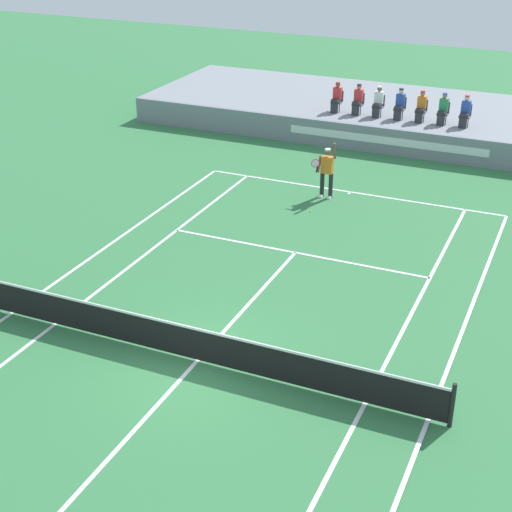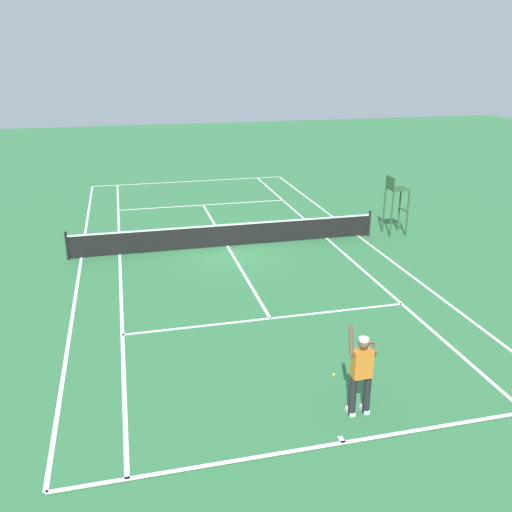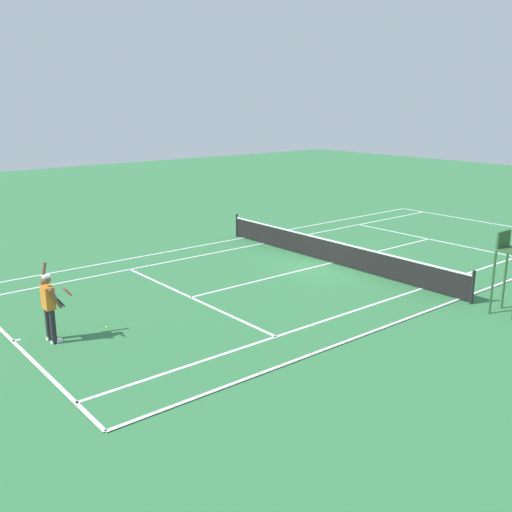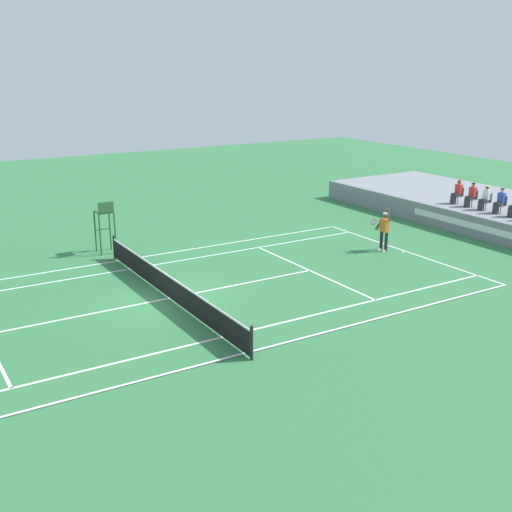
% 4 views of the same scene
% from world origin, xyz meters
% --- Properties ---
extents(ground_plane, '(80.00, 80.00, 0.00)m').
position_xyz_m(ground_plane, '(0.00, 0.00, 0.00)').
color(ground_plane, '#337542').
extents(court, '(11.08, 23.88, 0.03)m').
position_xyz_m(court, '(0.00, 0.00, 0.01)').
color(court, '#337542').
rests_on(court, ground).
extents(net, '(11.98, 0.10, 1.07)m').
position_xyz_m(net, '(0.00, 0.00, 0.52)').
color(net, black).
rests_on(net, ground).
extents(tennis_player, '(0.76, 0.62, 2.08)m').
position_xyz_m(tennis_player, '(-0.66, 11.08, 0.99)').
color(tennis_player, '#232328').
rests_on(tennis_player, ground).
extents(tennis_ball, '(0.07, 0.07, 0.07)m').
position_xyz_m(tennis_ball, '(-0.69, 9.59, 0.03)').
color(tennis_ball, '#D1E533').
rests_on(tennis_ball, ground).
extents(umpire_chair, '(0.77, 0.77, 2.44)m').
position_xyz_m(umpire_chair, '(-7.02, 0.00, 1.56)').
color(umpire_chair, '#2D562D').
rests_on(umpire_chair, ground).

